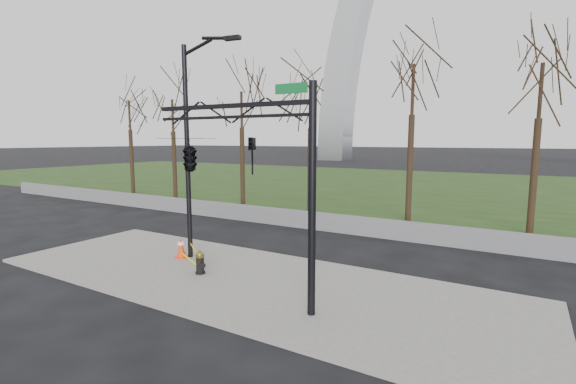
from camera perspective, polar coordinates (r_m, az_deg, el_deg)
The scene contains 10 objects.
ground at distance 13.53m, azimuth -6.61°, elevation -12.41°, with size 500.00×500.00×0.00m, color black.
sidewalk at distance 13.52m, azimuth -6.62°, elevation -12.21°, with size 18.00×6.00×0.10m, color slate.
grass_strip at distance 41.10m, azimuth 19.55°, elevation 0.64°, with size 120.00×40.00×0.06m, color #1C3513.
guardrail at distance 20.12m, azimuth 7.30°, elevation -4.48°, with size 60.00×0.30×0.90m, color #59595B.
tree_row at distance 24.80m, azimuth 3.68°, elevation 7.52°, with size 39.01×4.00×9.25m.
fire_hydrant at distance 13.97m, azimuth -12.40°, elevation -9.82°, with size 0.51×0.36×0.82m.
traffic_cone at distance 15.97m, azimuth -14.99°, elevation -7.64°, with size 0.54×0.54×0.80m.
street_light at distance 15.34m, azimuth -13.53°, elevation 7.65°, with size 2.38×0.56×8.21m.
traffic_signal_mast at distance 11.66m, azimuth -11.07°, elevation 5.16°, with size 5.10×2.50×6.00m.
caution_tape at distance 14.99m, azimuth -13.46°, elevation -8.72°, with size 1.92×1.29×0.42m.
Camera 1 is at (7.75, -10.11, 4.58)m, focal length 24.96 mm.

